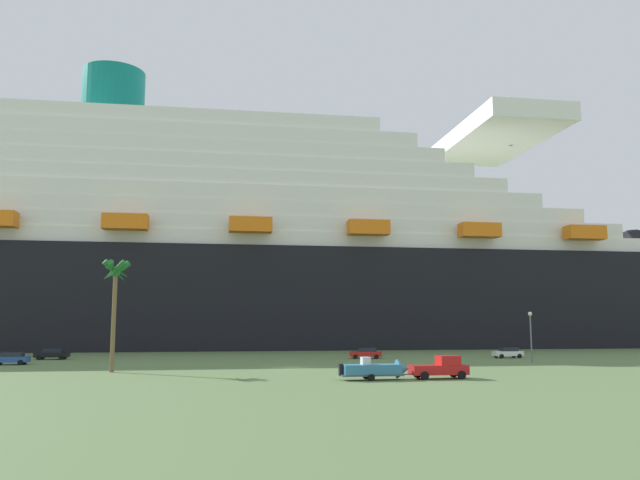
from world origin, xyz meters
TOP-DOWN VIEW (x-y plane):
  - ground_plane at (0.00, 30.00)m, footprint 600.00×600.00m
  - cruise_ship at (-6.76, 59.53)m, footprint 234.19×40.57m
  - pickup_truck at (12.84, -16.35)m, footprint 5.68×2.46m
  - small_boat_on_trailer at (6.52, -16.60)m, footprint 7.72×2.26m
  - palm_tree at (-20.12, -3.53)m, footprint 3.41×3.29m
  - street_lamp at (33.08, 4.34)m, footprint 0.56×0.56m
  - parked_car_blue_suv at (-34.90, 10.46)m, footprint 4.49×2.03m
  - parked_car_red_hatchback at (12.98, 16.45)m, footprint 4.95×2.70m
  - parked_car_white_van at (34.51, 14.47)m, footprint 4.38×2.13m
  - parked_car_black_coupe at (-32.59, 21.14)m, footprint 4.71×2.18m

SIDE VIEW (x-z plane):
  - ground_plane at x=0.00m, z-range 0.00..0.00m
  - parked_car_white_van at x=34.51m, z-range 0.04..1.62m
  - parked_car_blue_suv at x=-34.90m, z-range 0.04..1.62m
  - parked_car_black_coupe at x=-32.59m, z-range 0.04..1.62m
  - parked_car_red_hatchback at x=12.98m, z-range 0.05..1.63m
  - small_boat_on_trailer at x=6.52m, z-range -0.11..2.04m
  - pickup_truck at x=12.84m, z-range -0.06..2.14m
  - street_lamp at x=33.08m, z-range 1.13..7.93m
  - palm_tree at x=-20.12m, z-range 3.82..16.22m
  - cruise_ship at x=-6.76m, z-range -13.25..51.48m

